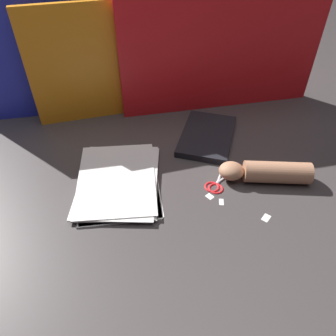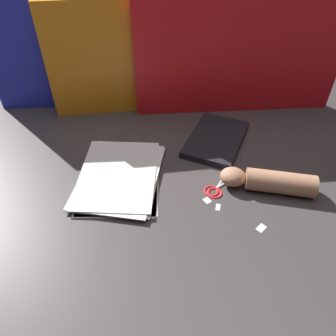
{
  "view_description": "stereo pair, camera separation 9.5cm",
  "coord_description": "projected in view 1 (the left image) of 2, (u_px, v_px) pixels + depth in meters",
  "views": [
    {
      "loc": [
        -0.03,
        -0.69,
        0.69
      ],
      "look_at": [
        0.02,
        0.02,
        0.06
      ],
      "focal_mm": 35.0,
      "sensor_mm": 36.0,
      "label": 1
    },
    {
      "loc": [
        0.06,
        -0.69,
        0.69
      ],
      "look_at": [
        0.02,
        0.02,
        0.06
      ],
      "focal_mm": 35.0,
      "sensor_mm": 36.0,
      "label": 2
    }
  ],
  "objects": [
    {
      "name": "ground_plane",
      "position": [
        163.0,
        188.0,
        0.98
      ],
      "size": [
        6.0,
        6.0,
        0.0
      ],
      "primitive_type": "plane",
      "color": "#3D3838"
    },
    {
      "name": "backdrop_panel_left",
      "position": [
        75.0,
        55.0,
        1.16
      ],
      "size": [
        0.78,
        0.11,
        0.45
      ],
      "color": "#2833D1",
      "rests_on": "ground_plane"
    },
    {
      "name": "backdrop_panel_center",
      "position": [
        149.0,
        58.0,
        1.18
      ],
      "size": [
        0.83,
        0.19,
        0.41
      ],
      "color": "orange",
      "rests_on": "ground_plane"
    },
    {
      "name": "backdrop_panel_right",
      "position": [
        224.0,
        47.0,
        1.17
      ],
      "size": [
        0.75,
        0.13,
        0.48
      ],
      "color": "red",
      "rests_on": "ground_plane"
    },
    {
      "name": "paper_stack",
      "position": [
        119.0,
        180.0,
        0.99
      ],
      "size": [
        0.26,
        0.34,
        0.02
      ],
      "color": "white",
      "rests_on": "ground_plane"
    },
    {
      "name": "book_closed",
      "position": [
        207.0,
        136.0,
        1.16
      ],
      "size": [
        0.25,
        0.31,
        0.02
      ],
      "color": "black",
      "rests_on": "ground_plane"
    },
    {
      "name": "scissors",
      "position": [
        218.0,
        182.0,
        0.99
      ],
      "size": [
        0.13,
        0.14,
        0.01
      ],
      "color": "silver",
      "rests_on": "ground_plane"
    },
    {
      "name": "hand_forearm",
      "position": [
        266.0,
        172.0,
        0.98
      ],
      "size": [
        0.28,
        0.1,
        0.07
      ],
      "color": "#A87556",
      "rests_on": "ground_plane"
    },
    {
      "name": "paper_scrap_near",
      "position": [
        221.0,
        202.0,
        0.94
      ],
      "size": [
        0.02,
        0.03,
        0.0
      ],
      "color": "white",
      "rests_on": "ground_plane"
    },
    {
      "name": "paper_scrap_mid",
      "position": [
        210.0,
        196.0,
        0.95
      ],
      "size": [
        0.03,
        0.03,
        0.0
      ],
      "color": "white",
      "rests_on": "ground_plane"
    },
    {
      "name": "paper_scrap_far",
      "position": [
        266.0,
        218.0,
        0.89
      ],
      "size": [
        0.03,
        0.03,
        0.0
      ],
      "color": "white",
      "rests_on": "ground_plane"
    }
  ]
}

